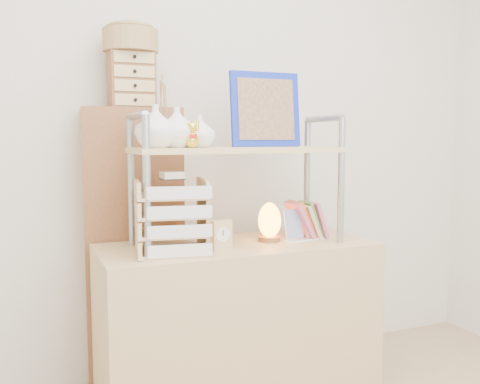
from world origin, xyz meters
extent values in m
cube|color=silver|center=(0.00, 1.70, 1.30)|extent=(3.40, 0.02, 2.60)
cube|color=tan|center=(0.00, 1.20, 0.38)|extent=(1.20, 0.50, 0.75)
cube|color=brown|center=(-0.38, 1.57, 0.68)|extent=(0.47, 0.29, 1.35)
cylinder|color=#959DA3|center=(-0.43, 1.05, 1.02)|extent=(0.03, 0.03, 0.55)
cylinder|color=#959DA3|center=(-0.43, 1.35, 1.02)|extent=(0.03, 0.03, 0.55)
cylinder|color=#959DA3|center=(-0.43, 1.20, 1.30)|extent=(0.03, 0.30, 0.03)
cylinder|color=#959DA3|center=(0.43, 1.05, 1.02)|extent=(0.03, 0.03, 0.55)
cylinder|color=#959DA3|center=(0.43, 1.35, 1.02)|extent=(0.03, 0.03, 0.55)
cylinder|color=#959DA3|center=(0.43, 1.20, 1.30)|extent=(0.03, 0.30, 0.03)
cube|color=tan|center=(0.00, 1.20, 1.16)|extent=(0.90, 0.34, 0.02)
imported|color=white|center=(-0.36, 1.18, 1.26)|extent=(0.17, 0.17, 0.17)
imported|color=white|center=(-0.27, 1.20, 1.26)|extent=(0.16, 0.16, 0.17)
imported|color=white|center=(-0.16, 1.22, 1.24)|extent=(0.13, 0.13, 0.14)
cylinder|color=#2546A2|center=(-0.29, 1.32, 1.22)|extent=(0.07, 0.07, 0.10)
cube|color=#1228B0|center=(0.18, 1.30, 1.34)|extent=(0.34, 0.06, 0.34)
cube|color=brown|center=(0.18, 1.29, 1.34)|extent=(0.28, 0.04, 0.28)
cube|color=#D05B80|center=(0.40, 1.20, 0.83)|extent=(0.07, 0.12, 0.17)
cube|color=#5D9F4F|center=(0.38, 1.22, 0.83)|extent=(0.07, 0.12, 0.16)
cube|color=tan|center=(0.35, 1.20, 0.83)|extent=(0.08, 0.13, 0.16)
cube|color=orange|center=(0.33, 1.22, 0.83)|extent=(0.09, 0.14, 0.16)
cube|color=#D05B80|center=(0.31, 1.20, 0.83)|extent=(0.09, 0.14, 0.16)
cube|color=tan|center=(-0.31, 1.14, 0.76)|extent=(0.31, 0.29, 0.01)
cube|color=white|center=(-0.31, 1.02, 0.78)|extent=(0.25, 0.05, 0.05)
cube|color=tan|center=(-0.31, 1.14, 0.83)|extent=(0.31, 0.29, 0.01)
cube|color=white|center=(-0.31, 1.02, 0.86)|extent=(0.25, 0.05, 0.05)
cube|color=tan|center=(-0.31, 1.14, 0.91)|extent=(0.31, 0.29, 0.01)
cube|color=white|center=(-0.31, 1.02, 0.93)|extent=(0.25, 0.05, 0.05)
cube|color=tan|center=(-0.31, 1.14, 0.98)|extent=(0.31, 0.29, 0.01)
cube|color=white|center=(-0.31, 1.02, 1.01)|extent=(0.25, 0.05, 0.05)
cube|color=beige|center=(-0.31, 1.12, 1.06)|extent=(0.08, 0.08, 0.03)
cylinder|color=brown|center=(0.16, 1.20, 0.76)|extent=(0.10, 0.10, 0.02)
ellipsoid|color=orange|center=(0.16, 1.20, 0.85)|extent=(0.11, 0.11, 0.15)
cube|color=tan|center=(-0.11, 1.11, 0.81)|extent=(0.09, 0.05, 0.12)
cylinder|color=white|center=(-0.11, 1.09, 0.82)|extent=(0.06, 0.02, 0.06)
cube|color=white|center=(0.31, 1.16, 0.75)|extent=(0.21, 0.09, 0.01)
cube|color=navy|center=(0.26, 1.16, 0.83)|extent=(0.10, 0.04, 0.13)
cube|color=tan|center=(0.36, 1.17, 0.82)|extent=(0.10, 0.04, 0.12)
cube|color=brown|center=(-0.38, 1.55, 1.48)|extent=(0.20, 0.15, 0.25)
cube|color=tan|center=(-0.38, 1.47, 1.38)|extent=(0.18, 0.01, 0.05)
cube|color=tan|center=(-0.38, 1.47, 1.44)|extent=(0.18, 0.01, 0.05)
cube|color=tan|center=(-0.38, 1.47, 1.51)|extent=(0.18, 0.01, 0.05)
cube|color=tan|center=(-0.38, 1.47, 1.57)|extent=(0.18, 0.01, 0.05)
cylinder|color=olive|center=(-0.38, 1.55, 1.65)|extent=(0.25, 0.25, 0.10)
camera|label=1|loc=(-0.87, -0.93, 1.22)|focal=40.00mm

